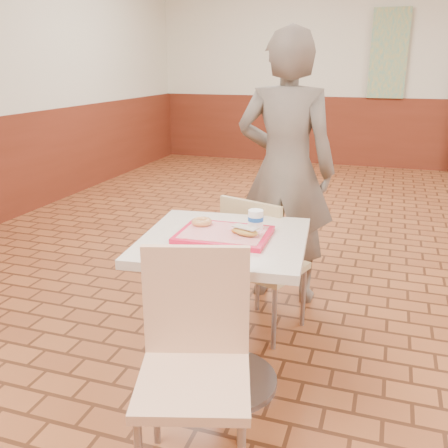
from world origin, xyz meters
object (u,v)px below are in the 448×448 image
(serving_tray, at_px, (224,234))
(paper_cup, at_px, (256,219))
(chair_main_front, at_px, (195,354))
(long_john_donut, at_px, (245,231))
(ring_donut, at_px, (202,222))
(main_table, at_px, (224,288))
(customer, at_px, (286,171))
(chair_main_back, at_px, (260,260))

(serving_tray, relative_size, paper_cup, 4.59)
(chair_main_front, distance_m, long_john_donut, 0.59)
(serving_tray, relative_size, ring_donut, 4.28)
(main_table, bearing_deg, paper_cup, 34.37)
(customer, relative_size, serving_tray, 4.26)
(main_table, bearing_deg, ring_donut, 154.59)
(chair_main_back, bearing_deg, long_john_donut, 115.81)
(main_table, xyz_separation_m, paper_cup, (0.12, 0.08, 0.31))
(serving_tray, relative_size, long_john_donut, 2.87)
(chair_main_front, xyz_separation_m, serving_tray, (-0.06, 0.51, 0.29))
(ring_donut, bearing_deg, serving_tray, -25.41)
(chair_main_front, height_order, chair_main_back, chair_main_front)
(ring_donut, height_order, long_john_donut, long_john_donut)
(serving_tray, distance_m, paper_cup, 0.16)
(chair_main_back, relative_size, ring_donut, 8.72)
(main_table, height_order, chair_main_back, chair_main_back)
(chair_main_front, height_order, long_john_donut, chair_main_front)
(chair_main_front, bearing_deg, main_table, 79.47)
(main_table, bearing_deg, chair_main_back, 85.93)
(chair_main_back, bearing_deg, chair_main_front, 110.24)
(chair_main_front, bearing_deg, chair_main_back, 74.18)
(customer, relative_size, ring_donut, 18.24)
(chair_main_front, relative_size, chair_main_back, 1.06)
(chair_main_front, height_order, customer, customer)
(chair_main_back, distance_m, customer, 0.66)
(main_table, distance_m, chair_main_front, 0.51)
(chair_main_front, distance_m, serving_tray, 0.59)
(ring_donut, distance_m, long_john_donut, 0.24)
(chair_main_front, xyz_separation_m, customer, (-0.00, 1.55, 0.37))
(paper_cup, bearing_deg, chair_main_back, 101.08)
(main_table, height_order, paper_cup, paper_cup)
(main_table, height_order, chair_main_front, chair_main_front)
(customer, bearing_deg, serving_tray, 86.30)
(main_table, height_order, long_john_donut, long_john_donut)
(chair_main_front, xyz_separation_m, ring_donut, (-0.19, 0.57, 0.31))
(ring_donut, bearing_deg, customer, 79.48)
(chair_main_back, xyz_separation_m, serving_tray, (-0.04, -0.51, 0.31))
(chair_main_back, xyz_separation_m, ring_donut, (-0.16, -0.45, 0.34))
(chair_main_back, height_order, paper_cup, paper_cup)
(main_table, bearing_deg, customer, 86.97)
(chair_main_back, distance_m, serving_tray, 0.60)
(chair_main_front, distance_m, ring_donut, 0.68)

